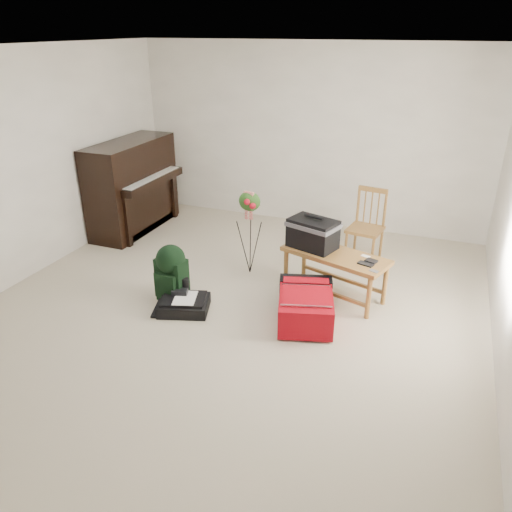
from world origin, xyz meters
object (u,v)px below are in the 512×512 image
at_px(piano, 133,188).
at_px(red_suitcase, 307,303).
at_px(green_backpack, 171,271).
at_px(black_duffel, 184,304).
at_px(flower_stand, 250,233).
at_px(dining_chair, 366,227).
at_px(bench, 318,242).

xyz_separation_m(piano, red_suitcase, (2.96, -1.48, -0.43)).
height_order(piano, green_backpack, piano).
relative_size(black_duffel, flower_stand, 0.58).
distance_m(piano, black_duffel, 2.56).
xyz_separation_m(dining_chair, red_suitcase, (-0.27, -1.57, -0.27)).
height_order(red_suitcase, green_backpack, green_backpack).
relative_size(bench, green_backpack, 1.91).
bearing_deg(flower_stand, green_backpack, -106.47).
relative_size(red_suitcase, green_backpack, 1.42).
bearing_deg(red_suitcase, black_duffel, 178.01).
bearing_deg(bench, black_duffel, -125.95).
xyz_separation_m(red_suitcase, flower_stand, (-0.91, 0.75, 0.33)).
bearing_deg(bench, red_suitcase, -66.06).
bearing_deg(bench, flower_stand, -176.12).
relative_size(black_duffel, green_backpack, 0.94).
xyz_separation_m(bench, green_backpack, (-1.37, -0.69, -0.26)).
bearing_deg(piano, green_backpack, -46.89).
bearing_deg(red_suitcase, green_backpack, 169.98).
xyz_separation_m(dining_chair, green_backpack, (-1.70, -1.73, -0.09)).
relative_size(piano, green_backpack, 2.39).
height_order(dining_chair, black_duffel, dining_chair).
xyz_separation_m(bench, red_suitcase, (0.06, -0.54, -0.43)).
bearing_deg(piano, dining_chair, 1.65).
bearing_deg(flower_stand, bench, -0.82).
xyz_separation_m(bench, black_duffel, (-1.16, -0.85, -0.53)).
bearing_deg(red_suitcase, flower_stand, 124.29).
bearing_deg(flower_stand, piano, 173.54).
bearing_deg(piano, black_duffel, -45.68).
distance_m(piano, bench, 3.06).
xyz_separation_m(dining_chair, flower_stand, (-1.19, -0.83, 0.06)).
distance_m(red_suitcase, green_backpack, 1.45).
xyz_separation_m(black_duffel, green_backpack, (-0.21, 0.15, 0.27)).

